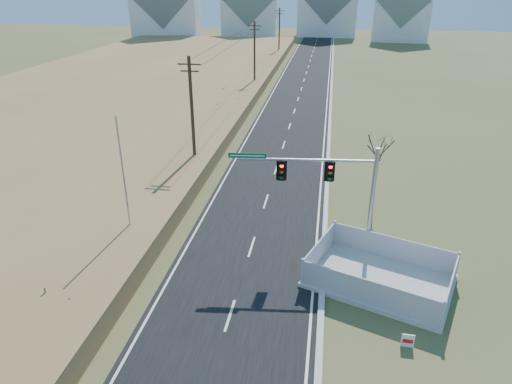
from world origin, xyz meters
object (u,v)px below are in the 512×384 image
(fence_enclosure, at_px, (379,278))
(open_sign, at_px, (408,341))
(flagpole, at_px, (126,196))
(bare_tree, at_px, (379,147))
(traffic_signal_mast, at_px, (339,189))

(fence_enclosure, distance_m, open_sign, 4.47)
(fence_enclosure, xyz_separation_m, open_sign, (0.80, -4.40, 0.05))
(flagpole, xyz_separation_m, bare_tree, (14.25, 7.04, 1.25))
(fence_enclosure, height_order, flagpole, flagpole)
(flagpole, height_order, bare_tree, flagpole)
(fence_enclosure, relative_size, flagpole, 1.05)
(fence_enclosure, bearing_deg, flagpole, -166.54)
(bare_tree, bearing_deg, traffic_signal_mast, -112.64)
(fence_enclosure, bearing_deg, bare_tree, 108.55)
(open_sign, bearing_deg, traffic_signal_mast, 115.39)
(open_sign, xyz_separation_m, flagpole, (-14.80, 6.05, 2.73))
(traffic_signal_mast, xyz_separation_m, flagpole, (-11.69, -0.88, -0.89))
(fence_enclosure, xyz_separation_m, bare_tree, (0.25, 8.69, 4.03))
(flagpole, bearing_deg, open_sign, -22.25)
(traffic_signal_mast, relative_size, bare_tree, 1.48)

